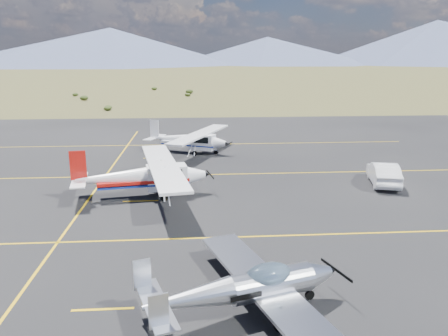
# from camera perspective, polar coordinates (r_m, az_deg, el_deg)

# --- Properties ---
(ground) EXTENTS (1600.00, 1600.00, 0.00)m
(ground) POSITION_cam_1_polar(r_m,az_deg,el_deg) (18.06, -3.83, -11.69)
(ground) COLOR #383D1C
(ground) RESTS_ON ground
(apron) EXTENTS (72.00, 72.00, 0.02)m
(apron) POSITION_cam_1_polar(r_m,az_deg,el_deg) (24.55, -3.99, -4.56)
(apron) COLOR black
(apron) RESTS_ON ground
(aircraft_low_wing) EXTENTS (6.52, 8.85, 1.93)m
(aircraft_low_wing) POSITION_cam_1_polar(r_m,az_deg,el_deg) (14.12, 3.34, -15.32)
(aircraft_low_wing) COLOR silver
(aircraft_low_wing) RESTS_ON apron
(aircraft_cessna) EXTENTS (7.05, 11.53, 2.91)m
(aircraft_cessna) POSITION_cam_1_polar(r_m,az_deg,el_deg) (25.62, -10.51, -0.95)
(aircraft_cessna) COLOR white
(aircraft_cessna) RESTS_ON apron
(aircraft_plain) EXTENTS (7.59, 10.16, 2.66)m
(aircraft_plain) POSITION_cam_1_polar(r_m,az_deg,el_deg) (37.27, -4.64, 3.79)
(aircraft_plain) COLOR white
(aircraft_plain) RESTS_ON apron
(sedan) EXTENTS (2.52, 4.60, 1.44)m
(sedan) POSITION_cam_1_polar(r_m,az_deg,el_deg) (29.62, 20.11, -0.66)
(sedan) COLOR white
(sedan) RESTS_ON apron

